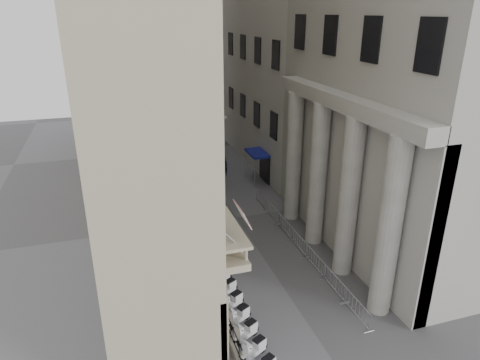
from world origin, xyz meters
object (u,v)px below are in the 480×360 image
(security_tent, at_px, (185,160))
(street_lamp, at_px, (191,167))
(info_kiosk, at_px, (192,213))
(pedestrian_b, at_px, (200,148))
(pedestrian_a, at_px, (224,166))

(security_tent, relative_size, street_lamp, 0.50)
(info_kiosk, bearing_deg, street_lamp, -81.31)
(security_tent, height_order, pedestrian_b, security_tent)
(street_lamp, height_order, info_kiosk, street_lamp)
(info_kiosk, distance_m, pedestrian_b, 16.85)
(street_lamp, relative_size, pedestrian_a, 4.61)
(info_kiosk, bearing_deg, pedestrian_a, 76.27)
(pedestrian_a, height_order, pedestrian_b, pedestrian_a)
(street_lamp, xyz_separation_m, pedestrian_b, (4.46, 18.56, -4.62))
(security_tent, bearing_deg, pedestrian_a, 34.96)
(security_tent, relative_size, pedestrian_b, 2.67)
(street_lamp, distance_m, pedestrian_b, 19.64)
(pedestrian_a, bearing_deg, pedestrian_b, -71.95)
(info_kiosk, distance_m, pedestrian_a, 10.55)
(security_tent, height_order, street_lamp, street_lamp)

